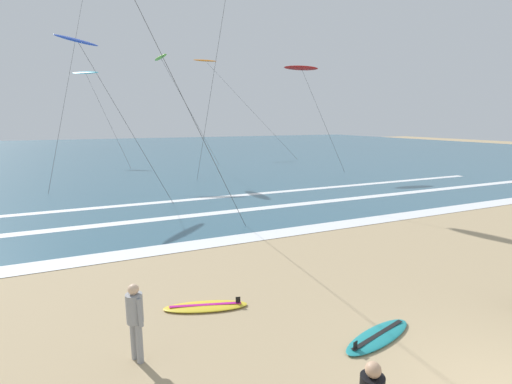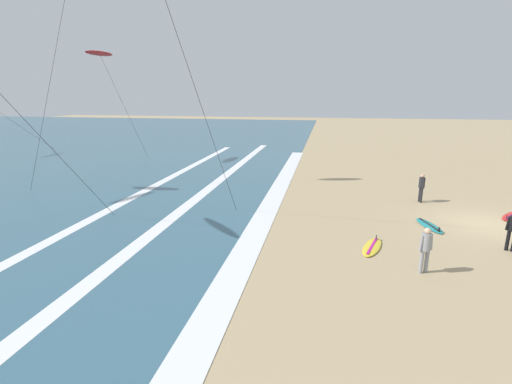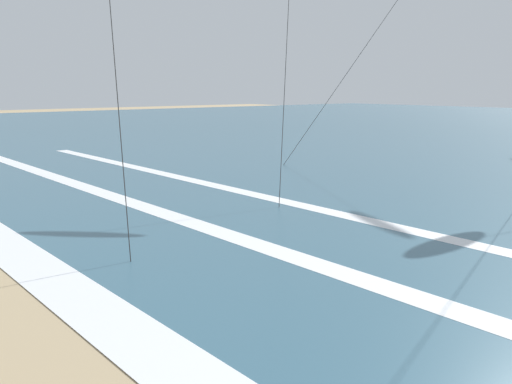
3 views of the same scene
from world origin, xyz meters
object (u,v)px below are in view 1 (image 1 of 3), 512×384
(kite_red_mid_center, at_px, (301,68))
(kite_blue_far_right, at_px, (78,41))
(surfer_left_near, at_px, (135,315))
(surfboard_right_spare, at_px, (206,306))
(kite_orange_low_near, at_px, (206,61))
(kite_cyan_distant_low, at_px, (86,73))
(kite_lime_distant_high, at_px, (161,58))
(surfboard_near_water, at_px, (378,336))

(kite_red_mid_center, distance_m, kite_blue_far_right, 17.85)
(surfer_left_near, distance_m, surfboard_right_spare, 2.51)
(kite_orange_low_near, relative_size, kite_cyan_distant_low, 1.27)
(surfer_left_near, height_order, kite_orange_low_near, kite_orange_low_near)
(kite_red_mid_center, bearing_deg, kite_blue_far_right, -167.14)
(kite_orange_low_near, distance_m, kite_lime_distant_high, 21.52)
(surfboard_right_spare, bearing_deg, kite_lime_distant_high, 81.11)
(kite_red_mid_center, bearing_deg, kite_orange_low_near, 94.94)
(kite_red_mid_center, height_order, kite_lime_distant_high, kite_lime_distant_high)
(surfboard_right_spare, xyz_separation_m, kite_red_mid_center, (15.05, 20.53, 8.98))
(kite_orange_low_near, xyz_separation_m, kite_lime_distant_high, (-9.57, -19.05, -2.93))
(surfboard_right_spare, relative_size, kite_red_mid_center, 0.24)
(kite_orange_low_near, distance_m, kite_red_mid_center, 21.94)
(kite_blue_far_right, bearing_deg, kite_red_mid_center, 12.86)
(surfboard_near_water, distance_m, kite_cyan_distant_low, 42.73)
(surfboard_near_water, height_order, kite_lime_distant_high, kite_lime_distant_high)
(kite_red_mid_center, bearing_deg, kite_cyan_distant_low, 133.06)
(surfboard_near_water, relative_size, kite_blue_far_right, 0.23)
(surfboard_near_water, bearing_deg, kite_lime_distant_high, 88.68)
(surfer_left_near, bearing_deg, kite_blue_far_right, 91.68)
(surfboard_near_water, distance_m, kite_red_mid_center, 27.77)
(surfboard_right_spare, xyz_separation_m, kite_lime_distant_high, (3.61, 23.08, 9.43))
(surfboard_right_spare, bearing_deg, surfer_left_near, -141.55)
(kite_orange_low_near, relative_size, kite_red_mid_center, 1.37)
(kite_cyan_distant_low, bearing_deg, surfer_left_near, -90.11)
(surfboard_near_water, xyz_separation_m, kite_cyan_distant_low, (-4.76, 41.34, 9.71))
(surfer_left_near, distance_m, kite_orange_low_near, 47.49)
(surfer_left_near, height_order, surfboard_near_water, surfer_left_near)
(surfer_left_near, height_order, kite_lime_distant_high, kite_lime_distant_high)
(kite_cyan_distant_low, bearing_deg, kite_red_mid_center, -46.94)
(surfboard_near_water, height_order, kite_blue_far_right, kite_blue_far_right)
(surfboard_near_water, xyz_separation_m, surfboard_right_spare, (-3.01, 2.83, 0.00))
(kite_lime_distant_high, distance_m, kite_cyan_distant_low, 16.34)
(surfboard_near_water, xyz_separation_m, kite_lime_distant_high, (0.60, 25.91, 9.43))
(kite_orange_low_near, relative_size, kite_lime_distant_high, 1.30)
(kite_lime_distant_high, height_order, kite_cyan_distant_low, kite_cyan_distant_low)
(kite_lime_distant_high, bearing_deg, kite_cyan_distant_low, 109.16)
(kite_red_mid_center, distance_m, kite_lime_distant_high, 11.73)
(surfer_left_near, bearing_deg, surfboard_right_spare, 38.45)
(surfboard_near_water, bearing_deg, kite_red_mid_center, 62.74)
(kite_orange_low_near, xyz_separation_m, kite_cyan_distant_low, (-14.93, -3.62, -2.65))
(surfboard_near_water, distance_m, surfboard_right_spare, 4.13)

